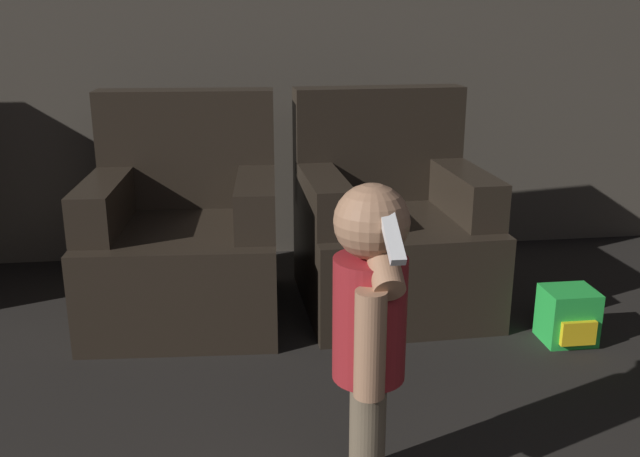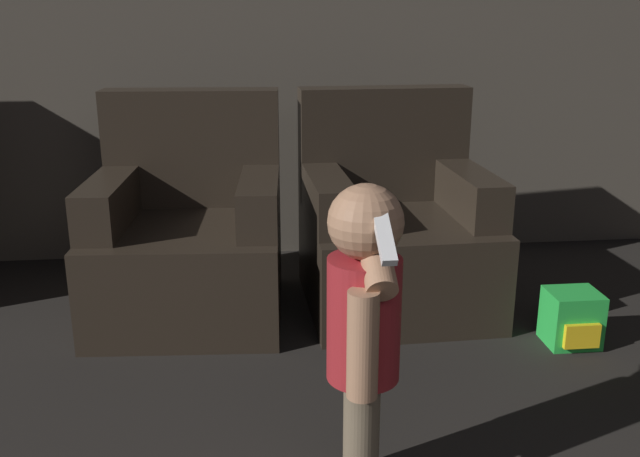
% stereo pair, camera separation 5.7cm
% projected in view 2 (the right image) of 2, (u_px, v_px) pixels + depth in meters
% --- Properties ---
extents(wall_back, '(8.40, 0.05, 2.60)m').
position_uv_depth(wall_back, '(355.00, 7.00, 3.64)').
color(wall_back, '#51493F').
rests_on(wall_back, ground_plane).
extents(armchair_left, '(0.84, 0.85, 0.95)m').
position_uv_depth(armchair_left, '(189.00, 239.00, 3.12)').
color(armchair_left, black).
rests_on(armchair_left, ground_plane).
extents(armchair_right, '(0.82, 0.82, 0.95)m').
position_uv_depth(armchair_right, '(394.00, 232.00, 3.21)').
color(armchair_right, black).
rests_on(armchair_right, ground_plane).
extents(person_toddler, '(0.19, 0.34, 0.88)m').
position_uv_depth(person_toddler, '(364.00, 320.00, 1.85)').
color(person_toddler, brown).
rests_on(person_toddler, ground_plane).
extents(toy_backpack, '(0.20, 0.20, 0.22)m').
position_uv_depth(toy_backpack, '(572.00, 318.00, 2.85)').
color(toy_backpack, green).
rests_on(toy_backpack, ground_plane).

